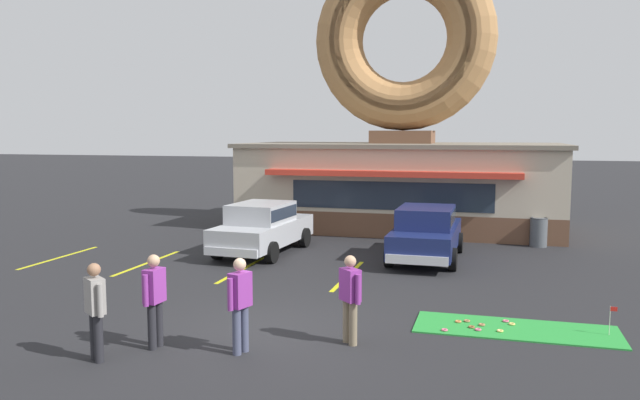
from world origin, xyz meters
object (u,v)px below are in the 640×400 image
car_navy (426,231)px  pedestrian_clipboard_woman (240,301)px  pedestrian_blue_sweater_man (350,295)px  putting_flag_pin (612,314)px  pedestrian_hooded_kid (95,307)px  trash_bin (539,232)px  car_silver (263,226)px  pedestrian_leather_jacket_man (155,296)px  golf_ball (499,331)px

car_navy → pedestrian_clipboard_woman: (-2.24, -8.85, 0.05)m
pedestrian_blue_sweater_man → putting_flag_pin: bearing=20.0°
car_navy → pedestrian_hooded_kid: pedestrian_hooded_kid is taller
pedestrian_hooded_kid → trash_bin: 15.18m
car_navy → pedestrian_clipboard_woman: bearing=-104.2°
trash_bin → pedestrian_hooded_kid: bearing=-120.9°
putting_flag_pin → trash_bin: (-0.69, 9.39, 0.06)m
pedestrian_blue_sweater_man → car_silver: bearing=121.0°
pedestrian_leather_jacket_man → pedestrian_clipboard_woman: pedestrian_leather_jacket_man is taller
pedestrian_clipboard_woman → trash_bin: 13.30m
pedestrian_blue_sweater_man → pedestrian_hooded_kid: 4.34m
putting_flag_pin → pedestrian_clipboard_woman: pedestrian_clipboard_woman is taller
pedestrian_leather_jacket_man → golf_ball: bearing=22.6°
car_navy → pedestrian_leather_jacket_man: size_ratio=2.74×
car_silver → pedestrian_blue_sweater_man: bearing=-59.0°
pedestrian_clipboard_woman → trash_bin: (5.63, 12.04, -0.42)m
golf_ball → putting_flag_pin: bearing=10.3°
pedestrian_blue_sweater_man → pedestrian_hooded_kid: (-3.87, -1.95, 0.02)m
pedestrian_clipboard_woman → pedestrian_leather_jacket_man: bearing=-174.4°
putting_flag_pin → car_silver: (-9.14, 5.85, 0.43)m
car_silver → pedestrian_clipboard_woman: pedestrian_clipboard_woman is taller
car_navy → pedestrian_leather_jacket_man: 9.77m
putting_flag_pin → car_silver: bearing=147.4°
pedestrian_hooded_kid → pedestrian_leather_jacket_man: pedestrian_leather_jacket_man is taller
car_navy → trash_bin: 4.67m
pedestrian_blue_sweater_man → trash_bin: bearing=70.5°
putting_flag_pin → pedestrian_clipboard_woman: bearing=-157.2°
putting_flag_pin → pedestrian_leather_jacket_man: size_ratio=0.33×
golf_ball → pedestrian_blue_sweater_man: size_ratio=0.03×
pedestrian_clipboard_woman → pedestrian_blue_sweater_man: bearing=29.7°
pedestrian_blue_sweater_man → pedestrian_clipboard_woman: pedestrian_clipboard_woman is taller
car_silver → pedestrian_hooded_kid: size_ratio=2.82×
golf_ball → pedestrian_leather_jacket_man: pedestrian_leather_jacket_man is taller
golf_ball → pedestrian_leather_jacket_man: size_ratio=0.03×
pedestrian_blue_sweater_man → pedestrian_clipboard_woman: bearing=-150.3°
pedestrian_blue_sweater_man → pedestrian_leather_jacket_man: size_ratio=0.97×
pedestrian_hooded_kid → pedestrian_leather_jacket_man: (0.61, 0.83, 0.01)m
putting_flag_pin → pedestrian_blue_sweater_man: 4.93m
golf_ball → pedestrian_clipboard_woman: size_ratio=0.03×
car_silver → car_navy: same height
car_navy → putting_flag_pin: bearing=-56.7°
putting_flag_pin → pedestrian_clipboard_woman: (-6.32, -2.65, 0.48)m
golf_ball → car_silver: size_ratio=0.01×
golf_ball → pedestrian_hooded_kid: size_ratio=0.03×
pedestrian_leather_jacket_man → putting_flag_pin: bearing=19.6°
putting_flag_pin → pedestrian_hooded_kid: (-8.48, -3.63, 0.48)m
putting_flag_pin → pedestrian_leather_jacket_man: pedestrian_leather_jacket_man is taller
pedestrian_leather_jacket_man → trash_bin: (7.18, 12.19, -0.43)m
putting_flag_pin → car_navy: (-4.08, 6.20, 0.43)m
golf_ball → car_silver: car_silver is taller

